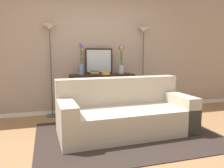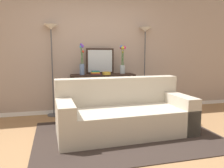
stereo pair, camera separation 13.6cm
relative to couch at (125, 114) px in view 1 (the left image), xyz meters
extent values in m
cube|color=#9E754C|center=(-0.26, -0.54, -0.32)|extent=(16.00, 16.00, 0.02)
cube|color=white|center=(-0.26, 1.51, -0.26)|extent=(12.00, 0.15, 0.09)
cube|color=tan|center=(-0.26, 1.51, 1.16)|extent=(12.00, 0.14, 2.76)
cube|color=#332823|center=(0.00, -0.16, -0.30)|extent=(2.82, 1.99, 0.01)
cube|color=#BCB29E|center=(0.00, -0.06, -0.10)|extent=(2.17, 1.05, 0.42)
cube|color=#BCB29E|center=(-0.01, 0.29, 0.34)|extent=(2.15, 0.33, 0.46)
cube|color=#BCB29E|center=(-0.95, -0.10, -0.01)|extent=(0.27, 0.99, 0.60)
cube|color=#BCB29E|center=(0.95, -0.03, -0.01)|extent=(0.27, 0.99, 0.60)
cube|color=black|center=(-0.09, 1.18, 0.54)|extent=(1.33, 0.38, 0.03)
cube|color=black|center=(-0.09, 1.18, -0.16)|extent=(1.22, 0.33, 0.01)
cube|color=black|center=(-0.73, 1.02, 0.11)|extent=(0.05, 0.05, 0.83)
cube|color=black|center=(0.55, 1.02, 0.11)|extent=(0.05, 0.05, 0.83)
cube|color=black|center=(-0.73, 1.35, 0.11)|extent=(0.05, 0.05, 0.83)
cube|color=black|center=(0.55, 1.35, 0.11)|extent=(0.05, 0.05, 0.83)
cylinder|color=#4C4C51|center=(-1.11, 1.33, -0.30)|extent=(0.26, 0.26, 0.02)
cylinder|color=#4C4C51|center=(-1.11, 1.33, 0.59)|extent=(0.02, 0.02, 1.74)
cone|color=silver|center=(-1.11, 1.33, 1.51)|extent=(0.28, 0.28, 0.10)
cylinder|color=#4C4C51|center=(0.92, 1.33, -0.30)|extent=(0.26, 0.26, 0.02)
cylinder|color=#4C4C51|center=(0.92, 1.33, 0.59)|extent=(0.02, 0.02, 1.74)
cone|color=silver|center=(0.92, 1.33, 1.51)|extent=(0.28, 0.28, 0.10)
cube|color=black|center=(-0.11, 1.35, 0.82)|extent=(0.60, 0.02, 0.54)
cube|color=silver|center=(-0.11, 1.34, 0.82)|extent=(0.53, 0.01, 0.47)
cylinder|color=#6B84AD|center=(-0.53, 1.16, 0.66)|extent=(0.10, 0.10, 0.22)
cylinder|color=#3D7538|center=(-0.53, 1.15, 0.94)|extent=(0.03, 0.03, 0.34)
sphere|color=#38A3D2|center=(-0.55, 1.14, 1.12)|extent=(0.04, 0.04, 0.04)
cylinder|color=#3D7538|center=(-0.53, 1.18, 0.97)|extent=(0.04, 0.01, 0.39)
sphere|color=#6C3CD4|center=(-0.53, 1.20, 1.16)|extent=(0.05, 0.05, 0.05)
cylinder|color=#3D7538|center=(-0.52, 1.15, 0.95)|extent=(0.05, 0.02, 0.35)
sphere|color=#6A40C1|center=(-0.51, 1.13, 1.13)|extent=(0.06, 0.06, 0.06)
cylinder|color=#3D7538|center=(-0.51, 1.17, 0.90)|extent=(0.02, 0.02, 0.25)
sphere|color=red|center=(-0.50, 1.19, 1.02)|extent=(0.05, 0.05, 0.05)
cylinder|color=silver|center=(0.35, 1.22, 0.64)|extent=(0.11, 0.11, 0.18)
cylinder|color=#3D7538|center=(0.36, 1.23, 0.87)|extent=(0.03, 0.02, 0.27)
sphere|color=yellow|center=(0.37, 1.25, 1.01)|extent=(0.05, 0.05, 0.05)
cylinder|color=#3D7538|center=(0.34, 1.22, 0.92)|extent=(0.01, 0.03, 0.37)
sphere|color=#BF266F|center=(0.32, 1.23, 1.10)|extent=(0.05, 0.05, 0.05)
cylinder|color=#3D7538|center=(0.35, 1.20, 0.92)|extent=(0.05, 0.02, 0.36)
sphere|color=gold|center=(0.34, 1.18, 1.10)|extent=(0.08, 0.08, 0.08)
cylinder|color=#3D7538|center=(0.37, 1.21, 0.92)|extent=(0.02, 0.05, 0.37)
sphere|color=#E11E7B|center=(0.39, 1.21, 1.11)|extent=(0.07, 0.07, 0.07)
cylinder|color=#3D7538|center=(0.34, 1.21, 0.93)|extent=(0.02, 0.03, 0.39)
sphere|color=#4167CB|center=(0.32, 1.20, 1.12)|extent=(0.06, 0.06, 0.06)
cylinder|color=gold|center=(-0.04, 1.06, 0.57)|extent=(0.17, 0.17, 0.05)
torus|color=gold|center=(-0.04, 1.06, 0.60)|extent=(0.17, 0.17, 0.01)
cube|color=#2D2D33|center=(-0.26, 1.05, 0.56)|extent=(0.21, 0.14, 0.02)
cube|color=#BC3328|center=(-0.26, 1.06, 0.58)|extent=(0.19, 0.12, 0.02)
cube|color=gold|center=(-0.28, 1.05, 0.60)|extent=(0.17, 0.10, 0.03)
cube|color=#1E7075|center=(-0.26, 1.06, 0.62)|extent=(0.16, 0.10, 0.02)
cube|color=tan|center=(-0.61, 1.18, -0.25)|extent=(0.04, 0.17, 0.12)
cube|color=#2D2D33|center=(-0.56, 1.18, -0.25)|extent=(0.06, 0.15, 0.11)
cube|color=maroon|center=(-0.50, 1.18, -0.25)|extent=(0.04, 0.15, 0.11)
cube|color=#1E7075|center=(-0.45, 1.18, -0.25)|extent=(0.05, 0.17, 0.12)
cube|color=#BC3328|center=(-0.41, 1.18, -0.25)|extent=(0.03, 0.13, 0.12)
cube|color=navy|center=(-0.36, 1.18, -0.25)|extent=(0.06, 0.15, 0.11)
camera|label=1|loc=(-1.22, -3.38, 0.99)|focal=36.07mm
camera|label=2|loc=(-1.08, -3.42, 0.99)|focal=36.07mm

